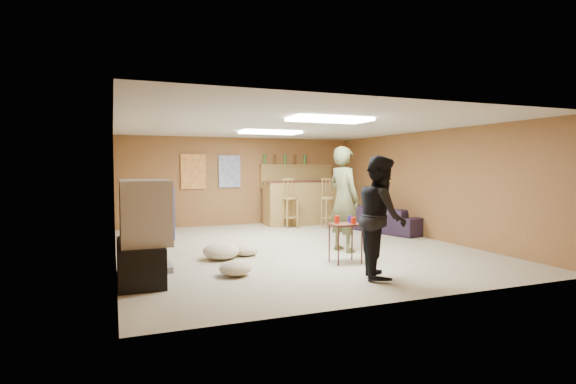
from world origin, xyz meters
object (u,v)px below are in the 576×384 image
object	(u,v)px
bar_counter	(304,203)
person_black	(381,217)
tv_body	(145,211)
tray_table	(345,243)
person_olive	(344,199)
sofa	(386,219)

from	to	relation	value
bar_counter	person_black	xyz separation A→B (m)	(-1.22, -5.42, 0.26)
bar_counter	person_black	distance (m)	5.56
tv_body	tray_table	xyz separation A→B (m)	(2.92, -0.02, -0.60)
person_olive	tray_table	world-z (taller)	person_olive
tv_body	bar_counter	size ratio (longest dim) A/B	0.55
tv_body	tray_table	distance (m)	2.98
tray_table	tv_body	bearing A→B (deg)	179.70
tv_body	person_black	size ratio (longest dim) A/B	0.68
tv_body	person_olive	xyz separation A→B (m)	(3.35, 0.83, 0.01)
person_black	tray_table	size ratio (longest dim) A/B	2.68
bar_counter	person_olive	distance (m)	3.73
bar_counter	tray_table	size ratio (longest dim) A/B	3.31
tv_body	sofa	distance (m)	5.94
tv_body	person_olive	size ratio (longest dim) A/B	0.61
bar_counter	person_black	world-z (taller)	person_black
sofa	person_olive	bearing A→B (deg)	115.30
person_black	sofa	xyz separation A→B (m)	(2.41, 3.51, -0.52)
person_black	sofa	bearing A→B (deg)	-10.97
bar_counter	sofa	distance (m)	2.27
person_black	person_olive	bearing A→B (deg)	10.57
bar_counter	tray_table	xyz separation A→B (m)	(-1.23, -4.47, -0.25)
sofa	tray_table	size ratio (longest dim) A/B	3.24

